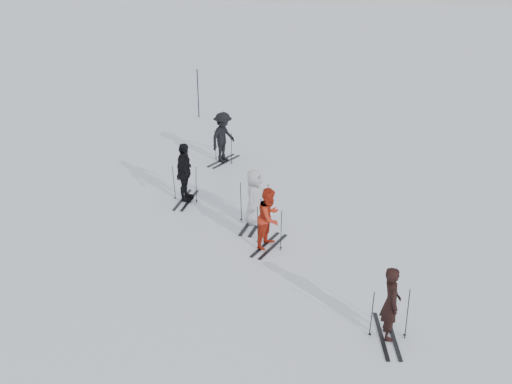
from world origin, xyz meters
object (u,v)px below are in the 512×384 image
skier_near_dark (391,304)px  skier_grey (254,198)px  skier_red (269,218)px  skier_uphill_far (223,138)px  skier_uphill_left (184,173)px  piste_marker (198,93)px

skier_near_dark → skier_grey: skier_near_dark is taller
skier_red → skier_uphill_far: size_ratio=0.90×
skier_uphill_left → skier_uphill_far: skier_uphill_left is taller
skier_near_dark → skier_uphill_far: skier_uphill_far is taller
skier_near_dark → skier_grey: bearing=29.8°
skier_red → skier_grey: skier_red is taller
skier_uphill_far → piste_marker: (-2.15, 5.35, 0.19)m
skier_uphill_far → skier_grey: bearing=-132.9°
skier_red → skier_grey: bearing=46.3°
skier_grey → skier_uphill_far: bearing=30.8°
skier_near_dark → skier_grey: 5.78m
skier_red → skier_uphill_left: 3.82m
skier_uphill_left → skier_uphill_far: 3.52m
skier_near_dark → skier_uphill_far: 10.72m
piste_marker → skier_uphill_left: bearing=-79.7°
skier_grey → skier_uphill_left: (-2.32, 1.23, 0.12)m
skier_near_dark → skier_uphill_left: bearing=37.8°
skier_red → skier_uphill_left: skier_uphill_left is taller
skier_uphill_far → skier_near_dark: bearing=-124.7°
skier_uphill_left → skier_grey: bearing=-113.0°
skier_uphill_far → piste_marker: size_ratio=0.83×
skier_red → piste_marker: 12.19m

